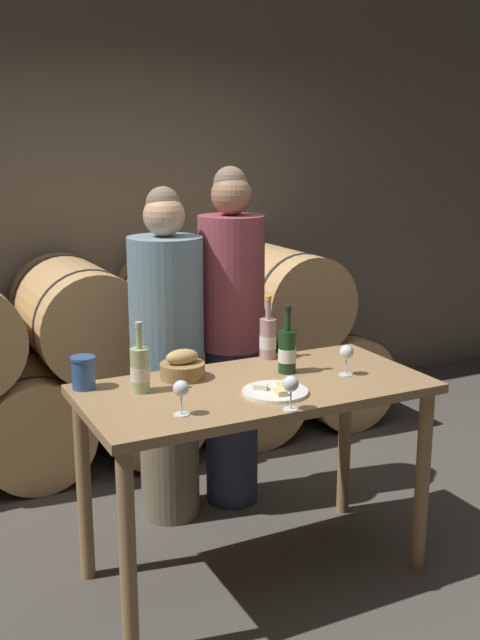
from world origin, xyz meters
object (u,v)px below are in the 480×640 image
wine_bottle_rose (268,338)px  wine_glass_left (291,385)px  wine_bottle_red (287,351)px  wine_glass_center (346,353)px  tasting_table (255,413)px  wine_glass_far_left (181,390)px  wine_bottle_white (140,369)px  blue_crock (83,371)px  person_left (167,356)px  person_right (232,337)px  bread_basket (182,367)px  cheese_plate (275,391)px

wine_bottle_rose → wine_glass_left: 0.70m
wine_bottle_rose → wine_glass_left: (-0.26, -0.65, -0.00)m
wine_bottle_red → wine_glass_center: 0.26m
tasting_table → wine_bottle_rose: (0.24, 0.32, 0.23)m
wine_glass_far_left → wine_glass_center: 0.85m
tasting_table → wine_bottle_white: (-0.47, 0.13, 0.23)m
blue_crock → wine_glass_left: blue_crock is taller
wine_glass_far_left → wine_bottle_white: bearing=98.8°
person_left → wine_bottle_white: person_left is taller
person_right → wine_bottle_rose: 0.37m
wine_bottle_rose → wine_glass_far_left: (-0.65, -0.52, -0.00)m
wine_bottle_rose → wine_glass_center: 0.42m
wine_glass_far_left → wine_glass_left: same height
wine_bottle_white → wine_bottle_rose: (0.70, 0.20, 0.00)m
person_left → wine_bottle_red: (0.34, -0.60, 0.14)m
person_right → tasting_table: bearing=-107.9°
bread_basket → wine_bottle_rose: bearing=12.3°
cheese_plate → wine_glass_far_left: (-0.44, -0.06, 0.09)m
tasting_table → wine_bottle_red: wine_bottle_red is taller
person_right → wine_bottle_rose: bearing=-87.8°
bread_basket → wine_glass_center: (0.66, -0.28, 0.05)m
wine_bottle_red → person_left: bearing=119.5°
tasting_table → cheese_plate: bearing=-81.8°
blue_crock → cheese_plate: 0.80m
blue_crock → wine_glass_far_left: 0.53m
bread_basket → cheese_plate: bearing=-53.5°
cheese_plate → wine_glass_far_left: wine_glass_far_left is taller
person_right → wine_glass_center: bearing=-75.1°
wine_bottle_white → cheese_plate: size_ratio=1.09×
cheese_plate → person_left: bearing=100.6°
wine_glass_left → cheese_plate: bearing=78.4°
wine_bottle_red → wine_glass_left: size_ratio=2.23×
tasting_table → wine_glass_center: bearing=-8.0°
person_right → blue_crock: person_right is taller
person_left → cheese_plate: (0.15, -0.82, 0.05)m
person_left → bread_basket: size_ratio=8.63×
tasting_table → person_right: 0.74m
cheese_plate → wine_glass_left: (-0.04, -0.19, 0.09)m
tasting_table → bread_basket: bearing=138.1°
tasting_table → wine_bottle_rose: 0.46m
person_right → wine_bottle_rose: person_right is taller
wine_bottle_rose → bread_basket: 0.49m
person_right → wine_bottle_red: (-0.02, -0.60, 0.08)m
tasting_table → cheese_plate: cheese_plate is taller
bread_basket → wine_glass_center: size_ratio=1.44×
wine_bottle_white → bread_basket: size_ratio=1.51×
blue_crock → wine_glass_center: (1.08, -0.33, 0.02)m
wine_bottle_red → wine_bottle_white: (-0.67, 0.04, -0.00)m
person_right → bread_basket: bearing=-134.7°
wine_bottle_red → blue_crock: bearing=168.0°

